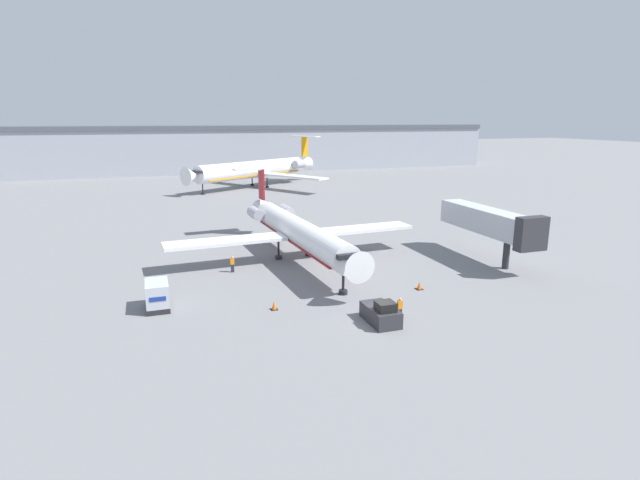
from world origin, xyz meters
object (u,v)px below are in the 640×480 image
(pushback_tug, at_px, (381,313))
(worker_near_tug, at_px, (400,308))
(luggage_cart, at_px, (157,295))
(traffic_cone_right, at_px, (419,286))
(airplane_main, at_px, (296,230))
(jet_bridge, at_px, (490,222))
(airplane_parked_far_left, at_px, (255,169))
(worker_by_wing, at_px, (232,264))
(traffic_cone_left, at_px, (274,306))

(pushback_tug, relative_size, worker_near_tug, 2.12)
(luggage_cart, distance_m, traffic_cone_right, 23.34)
(pushback_tug, distance_m, traffic_cone_right, 9.00)
(airplane_main, bearing_deg, jet_bridge, -20.45)
(worker_near_tug, relative_size, airplane_parked_far_left, 0.05)
(luggage_cart, relative_size, traffic_cone_right, 4.37)
(pushback_tug, bearing_deg, jet_bridge, 32.24)
(airplane_parked_far_left, bearing_deg, pushback_tug, -94.99)
(worker_by_wing, xyz_separation_m, jet_bridge, (27.58, -5.02, 3.55))
(worker_near_tug, relative_size, traffic_cone_right, 2.46)
(jet_bridge, bearing_deg, airplane_parked_far_left, 99.62)
(traffic_cone_right, distance_m, airplane_parked_far_left, 75.26)
(worker_by_wing, relative_size, traffic_cone_left, 2.34)
(traffic_cone_left, xyz_separation_m, traffic_cone_right, (14.03, 0.56, -0.01))
(worker_by_wing, bearing_deg, pushback_tug, -62.51)
(airplane_main, distance_m, traffic_cone_left, 15.54)
(airplane_main, bearing_deg, worker_by_wing, -162.36)
(luggage_cart, distance_m, worker_near_tug, 19.99)
(worker_near_tug, height_order, jet_bridge, jet_bridge)
(airplane_main, bearing_deg, pushback_tug, -86.56)
(pushback_tug, relative_size, traffic_cone_right, 5.22)
(luggage_cart, relative_size, airplane_parked_far_left, 0.09)
(pushback_tug, distance_m, airplane_parked_far_left, 81.41)
(luggage_cart, bearing_deg, airplane_main, 34.95)
(airplane_main, xyz_separation_m, worker_by_wing, (-7.62, -2.42, -2.50))
(traffic_cone_left, height_order, airplane_parked_far_left, airplane_parked_far_left)
(worker_by_wing, height_order, airplane_parked_far_left, airplane_parked_far_left)
(worker_near_tug, height_order, traffic_cone_left, worker_near_tug)
(worker_by_wing, xyz_separation_m, traffic_cone_left, (1.57, -11.56, -0.55))
(traffic_cone_right, bearing_deg, pushback_tug, -139.22)
(airplane_parked_far_left, bearing_deg, worker_near_tug, -93.78)
(airplane_main, distance_m, pushback_tug, 19.52)
(traffic_cone_right, height_order, airplane_parked_far_left, airplane_parked_far_left)
(airplane_main, distance_m, airplane_parked_far_left, 62.29)
(pushback_tug, relative_size, worker_by_wing, 2.18)
(luggage_cart, xyz_separation_m, traffic_cone_right, (23.15, -2.81, -0.82))
(worker_near_tug, xyz_separation_m, jet_bridge, (17.06, 11.70, 3.52))
(pushback_tug, relative_size, jet_bridge, 0.26)
(jet_bridge, bearing_deg, traffic_cone_left, -165.88)
(worker_near_tug, bearing_deg, airplane_parked_far_left, 86.22)
(luggage_cart, relative_size, worker_by_wing, 1.82)
(luggage_cart, height_order, airplane_parked_far_left, airplane_parked_far_left)
(worker_by_wing, xyz_separation_m, airplane_parked_far_left, (15.86, 64.16, 3.21))
(airplane_main, relative_size, jet_bridge, 2.07)
(worker_near_tug, bearing_deg, luggage_cart, 154.72)
(worker_near_tug, bearing_deg, airplane_main, 98.60)
(airplane_main, xyz_separation_m, traffic_cone_left, (-6.05, -13.99, -3.05))
(worker_by_wing, bearing_deg, traffic_cone_right, -35.21)
(airplane_parked_far_left, bearing_deg, jet_bridge, -80.38)
(luggage_cart, xyz_separation_m, traffic_cone_left, (9.13, -3.37, -0.82))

